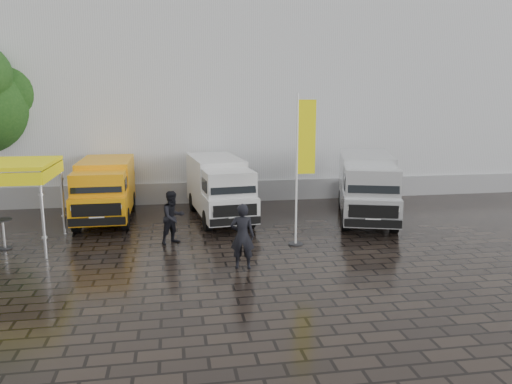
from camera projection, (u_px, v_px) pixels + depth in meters
ground at (305, 248)px, 16.76m from camera, size 120.00×120.00×0.00m
exhibition_hall at (271, 80)px, 31.44m from camera, size 44.00×16.00×12.00m
hall_plinth at (303, 189)px, 24.69m from camera, size 44.00×0.15×1.00m
van_yellow at (105, 191)px, 20.35m from camera, size 2.05×5.28×2.44m
van_white at (219, 189)px, 20.67m from camera, size 2.50×5.90×2.48m
van_silver at (366, 188)px, 20.49m from camera, size 3.76×6.45×2.65m
canopy_tent at (3, 168)px, 16.32m from camera, size 3.10×3.10×2.92m
flagpole at (302, 162)px, 16.71m from camera, size 0.88×0.50×5.13m
cocktail_table at (4, 234)px, 16.65m from camera, size 0.60×0.60×1.01m
wheelie_bin at (351, 189)px, 24.74m from camera, size 0.65×0.65×0.95m
person_front at (242, 236)px, 14.66m from camera, size 0.80×0.61×1.97m
person_tent at (173, 217)px, 17.17m from camera, size 1.14×1.09×1.85m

